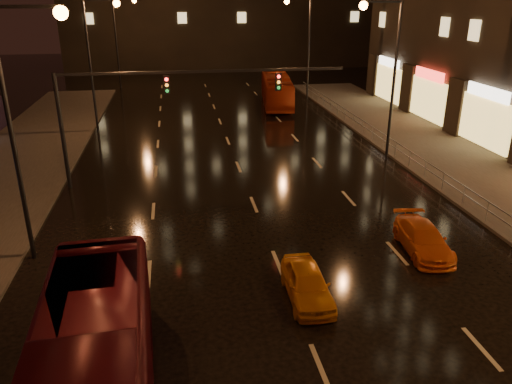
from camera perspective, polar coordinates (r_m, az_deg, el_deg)
ground at (r=28.89m, az=-1.51°, el=1.64°), size 140.00×140.00×0.00m
sidewalk_right at (r=29.49m, az=26.97°, el=-0.23°), size 7.00×70.00×0.15m
traffic_signal at (r=27.43m, az=-12.31°, el=10.34°), size 15.31×0.32×6.20m
railing_right at (r=29.87m, az=18.83°, el=2.95°), size 0.05×56.00×1.00m
bus_curb at (r=48.39m, az=2.38°, el=11.58°), size 3.80×10.67×2.91m
taxi_near at (r=17.58m, az=5.86°, el=-10.34°), size 1.48×3.53×1.19m
taxi_far at (r=21.60m, az=18.56°, el=-5.11°), size 1.95×4.02×1.13m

